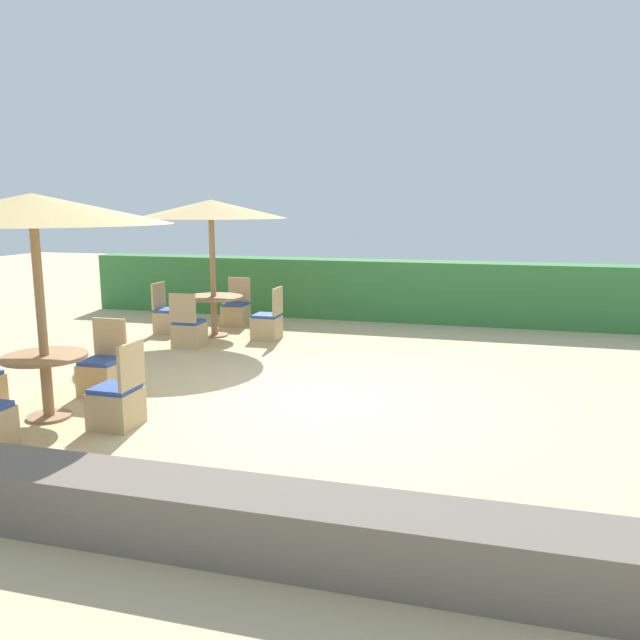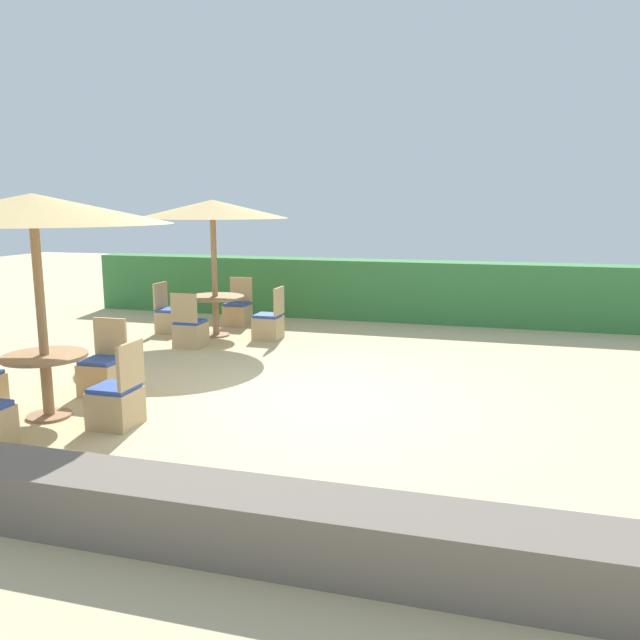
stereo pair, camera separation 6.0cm
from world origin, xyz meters
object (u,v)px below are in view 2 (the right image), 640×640
(patio_chair_back_left_east, at_px, (269,325))
(round_table_front_left, at_px, (46,371))
(parasol_back_left, at_px, (212,210))
(patio_chair_back_left_south, at_px, (190,331))
(patio_chair_front_left_east, at_px, (117,403))
(parasol_front_left, at_px, (33,210))
(patio_chair_front_left_north, at_px, (103,373))
(round_table_back_left, at_px, (215,305))
(patio_chair_back_left_west, at_px, (171,319))
(patio_chair_back_left_north, at_px, (238,312))

(patio_chair_back_left_east, height_order, round_table_front_left, patio_chair_back_left_east)
(parasol_back_left, distance_m, patio_chair_back_left_south, 2.22)
(patio_chair_front_left_east, bearing_deg, parasol_front_left, 86.74)
(round_table_front_left, height_order, patio_chair_front_left_north, patio_chair_front_left_north)
(patio_chair_front_left_east, distance_m, patio_chair_front_left_north, 1.32)
(patio_chair_back_left_south, xyz_separation_m, patio_chair_back_left_east, (1.06, 0.93, 0.00))
(round_table_back_left, relative_size, patio_chair_back_left_west, 1.12)
(patio_chair_back_left_south, bearing_deg, patio_chair_front_left_north, -86.32)
(parasol_front_left, bearing_deg, patio_chair_back_left_west, 102.55)
(patio_chair_front_left_north, bearing_deg, patio_chair_front_left_east, 130.41)
(patio_chair_back_left_south, relative_size, patio_chair_back_left_east, 1.00)
(patio_chair_front_left_north, bearing_deg, round_table_front_left, 86.61)
(round_table_front_left, bearing_deg, patio_chair_back_left_south, 91.82)
(patio_chair_back_left_south, bearing_deg, parasol_front_left, -88.18)
(patio_chair_back_left_north, distance_m, patio_chair_front_left_north, 4.68)
(parasol_back_left, height_order, round_table_front_left, parasol_back_left)
(parasol_back_left, relative_size, patio_chair_back_left_east, 2.88)
(patio_chair_back_left_east, bearing_deg, patio_chair_back_left_north, 44.42)
(patio_chair_back_left_east, xyz_separation_m, patio_chair_front_left_north, (-0.89, -3.60, 0.00))
(patio_chair_back_left_east, bearing_deg, round_table_back_left, 88.82)
(parasol_back_left, xyz_separation_m, patio_chair_front_left_east, (1.00, -4.63, -2.00))
(patio_chair_back_left_south, bearing_deg, parasol_back_left, 88.43)
(patio_chair_back_left_north, bearing_deg, parasol_front_left, 91.07)
(patio_chair_front_left_east, bearing_deg, patio_chair_back_left_east, -0.35)
(patio_chair_back_left_south, distance_m, patio_chair_back_left_east, 1.41)
(patio_chair_back_left_south, relative_size, parasol_front_left, 0.32)
(patio_chair_back_left_south, relative_size, patio_chair_front_left_east, 1.00)
(patio_chair_front_left_east, bearing_deg, patio_chair_back_left_north, 10.17)
(parasol_front_left, height_order, patio_chair_front_left_east, parasol_front_left)
(patio_chair_back_left_south, distance_m, patio_chair_front_left_north, 2.68)
(parasol_back_left, distance_m, patio_chair_front_left_east, 5.14)
(patio_chair_back_left_east, height_order, parasol_front_left, parasol_front_left)
(parasol_back_left, bearing_deg, patio_chair_front_left_east, -77.78)
(round_table_back_left, bearing_deg, patio_chair_front_left_east, -77.78)
(patio_chair_back_left_south, xyz_separation_m, patio_chair_front_left_east, (1.03, -3.68, 0.00))
(parasol_back_left, distance_m, patio_chair_back_left_west, 2.21)
(patio_chair_back_left_east, relative_size, patio_chair_back_left_west, 1.00)
(round_table_back_left, bearing_deg, parasol_front_left, -88.88)
(patio_chair_back_left_south, distance_m, parasol_front_left, 4.16)
(parasol_front_left, bearing_deg, parasol_back_left, 91.12)
(round_table_back_left, distance_m, patio_chair_front_left_north, 3.64)
(parasol_back_left, relative_size, patio_chair_back_left_south, 2.88)
(round_table_front_left, bearing_deg, parasol_back_left, 91.12)
(patio_chair_back_left_west, xyz_separation_m, round_table_front_left, (1.03, -4.63, 0.27))
(parasol_back_left, height_order, patio_chair_front_left_north, parasol_back_left)
(round_table_back_left, height_order, patio_chair_back_left_west, patio_chair_back_left_west)
(patio_chair_back_left_south, bearing_deg, patio_chair_back_left_north, 89.70)
(round_table_back_left, relative_size, patio_chair_front_left_east, 1.12)
(round_table_front_left, relative_size, patio_chair_front_left_east, 0.98)
(patio_chair_back_left_north, xyz_separation_m, patio_chair_back_left_east, (1.05, -1.07, 0.00))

